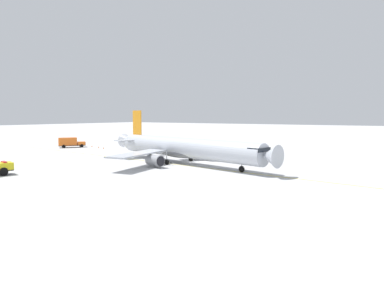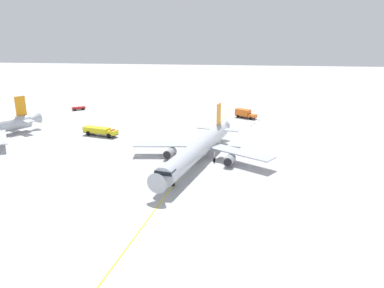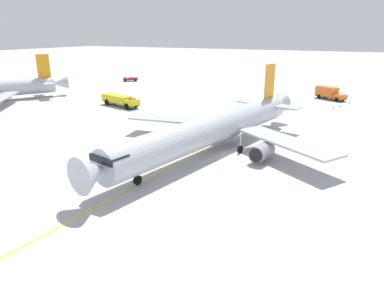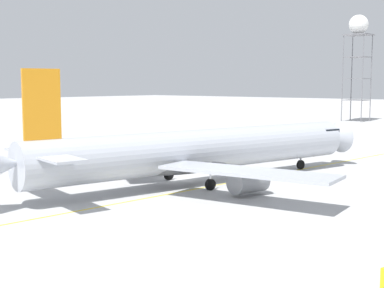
{
  "view_description": "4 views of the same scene",
  "coord_description": "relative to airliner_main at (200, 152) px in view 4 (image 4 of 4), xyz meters",
  "views": [
    {
      "loc": [
        40.13,
        -61.84,
        10.15
      ],
      "look_at": [
        0.95,
        -2.11,
        4.13
      ],
      "focal_mm": 32.3,
      "sensor_mm": 36.0,
      "label": 1
    },
    {
      "loc": [
        79.41,
        7.14,
        28.45
      ],
      "look_at": [
        1.37,
        -4.32,
        4.98
      ],
      "focal_mm": 33.98,
      "sensor_mm": 36.0,
      "label": 2
    },
    {
      "loc": [
        43.17,
        15.19,
        16.36
      ],
      "look_at": [
        3.75,
        -4.57,
        2.02
      ],
      "focal_mm": 32.18,
      "sensor_mm": 36.0,
      "label": 3
    },
    {
      "loc": [
        -42.19,
        -37.99,
        10.02
      ],
      "look_at": [
        1.3,
        -0.46,
        3.66
      ],
      "focal_mm": 51.15,
      "sensor_mm": 36.0,
      "label": 4
    }
  ],
  "objects": [
    {
      "name": "taxiway_centreline",
      "position": [
        4.18,
        -2.25,
        -3.21
      ],
      "size": [
        149.11,
        13.95,
        0.01
      ],
      "rotation": [
        0.0,
        0.0,
        6.19
      ],
      "color": "yellow",
      "rests_on": "ground_plane"
    },
    {
      "name": "ground_plane",
      "position": [
        0.52,
        3.05,
        -3.21
      ],
      "size": [
        600.0,
        600.0,
        0.0
      ],
      "primitive_type": "plane",
      "color": "#B2B2B2"
    },
    {
      "name": "airliner_main",
      "position": [
        0.0,
        0.0,
        0.0
      ],
      "size": [
        44.23,
        34.55,
        11.24
      ],
      "rotation": [
        0.0,
        0.0,
        6.07
      ],
      "color": "#B2B7C1",
      "rests_on": "ground_plane"
    },
    {
      "name": "radar_tower",
      "position": [
        97.61,
        27.35,
        20.23
      ],
      "size": [
        6.32,
        6.32,
        28.0
      ],
      "color": "slate",
      "rests_on": "ground_plane"
    }
  ]
}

